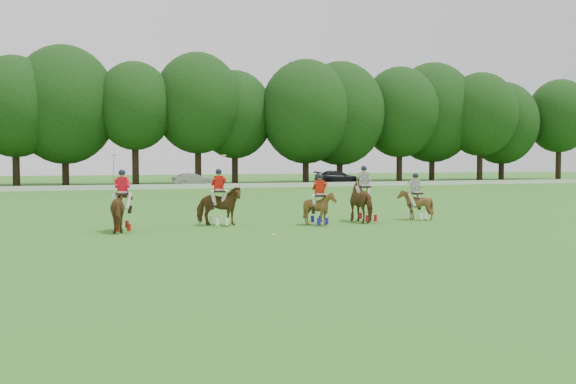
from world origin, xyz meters
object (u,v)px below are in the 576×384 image
object	(u,v)px
polo_red_a	(122,209)
polo_red_c	(320,207)
polo_stripe_b	(415,204)
car_right	(338,178)
polo_red_b	(219,205)
polo_ball	(273,235)
car_mid	(193,180)
polo_stripe_a	(364,201)

from	to	relation	value
polo_red_a	polo_red_c	world-z (taller)	polo_red_a
polo_red_c	polo_stripe_b	bearing A→B (deg)	8.91
car_right	polo_red_a	size ratio (longest dim) A/B	1.74
car_right	polo_red_b	bearing A→B (deg)	154.37
polo_stripe_b	polo_ball	bearing A→B (deg)	-154.88
car_mid	polo_red_a	distance (m)	39.49
car_mid	polo_ball	world-z (taller)	car_mid
polo_red_a	polo_stripe_b	size ratio (longest dim) A/B	1.37
car_mid	car_right	distance (m)	15.65
polo_stripe_a	polo_ball	world-z (taller)	polo_stripe_a
polo_red_c	polo_stripe_a	bearing A→B (deg)	16.29
car_right	polo_ball	distance (m)	46.06
polo_red_b	car_right	bearing A→B (deg)	60.37
polo_stripe_a	polo_red_b	bearing A→B (deg)	175.81
polo_stripe_b	polo_ball	world-z (taller)	polo_stripe_b
polo_stripe_a	polo_stripe_b	world-z (taller)	polo_stripe_a
polo_red_c	polo_stripe_b	size ratio (longest dim) A/B	1.02
car_mid	polo_red_b	world-z (taller)	polo_red_b
car_mid	polo_stripe_b	bearing A→B (deg)	176.06
car_mid	polo_ball	bearing A→B (deg)	164.77
polo_ball	polo_stripe_b	bearing A→B (deg)	25.12
polo_red_b	polo_red_c	size ratio (longest dim) A/B	1.34
car_mid	polo_red_c	size ratio (longest dim) A/B	1.85
car_right	polo_stripe_a	size ratio (longest dim) A/B	2.05
polo_red_c	polo_stripe_b	xyz separation A→B (m)	(4.94, 0.78, -0.02)
polo_red_b	polo_red_c	bearing A→B (deg)	-15.98
car_mid	car_right	bearing A→B (deg)	-99.03
car_right	polo_red_c	world-z (taller)	polo_red_c
polo_red_c	car_right	bearing A→B (deg)	65.89
polo_stripe_b	polo_ball	xyz separation A→B (m)	(-7.86, -3.69, -0.70)
polo_stripe_a	polo_stripe_b	xyz separation A→B (m)	(2.60, 0.09, -0.16)
polo_red_b	polo_ball	size ratio (longest dim) A/B	32.10
car_right	polo_ball	size ratio (longest dim) A/B	56.01
car_mid	polo_ball	size ratio (longest dim) A/B	44.27
polo_ball	polo_red_c	bearing A→B (deg)	44.91
polo_red_b	polo_ball	bearing A→B (deg)	-74.93
polo_red_a	polo_ball	xyz separation A→B (m)	(5.03, -3.09, -0.81)
car_right	polo_red_c	bearing A→B (deg)	159.88
car_mid	polo_stripe_a	bearing A→B (deg)	172.12
polo_red_b	polo_ball	world-z (taller)	polo_red_b
polo_red_a	polo_red_b	xyz separation A→B (m)	(3.93, 0.97, -0.01)
polo_red_b	polo_ball	xyz separation A→B (m)	(1.09, -4.06, -0.80)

